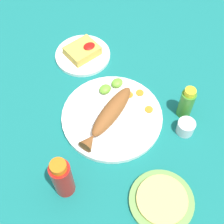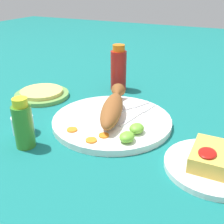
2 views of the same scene
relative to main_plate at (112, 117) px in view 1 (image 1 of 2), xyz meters
The scene contains 17 objects.
ground_plane 0.01m from the main_plate, ahead, with size 4.00×4.00×0.00m, color #146B66.
main_plate is the anchor object (origin of this frame).
fried_fish 0.04m from the main_plate, 161.63° to the right, with size 0.28×0.14×0.05m.
fork_near 0.09m from the main_plate, 165.99° to the left, with size 0.17×0.09×0.00m.
fork_far 0.09m from the main_plate, 136.22° to the left, with size 0.18×0.05×0.00m.
carrot_slice_near 0.13m from the main_plate, 29.64° to the right, with size 0.03×0.03×0.00m, color orange.
carrot_slice_mid 0.14m from the main_plate, ahead, with size 0.03×0.03×0.00m, color orange.
carrot_slice_far 0.11m from the main_plate, 14.51° to the left, with size 0.03×0.03×0.00m, color orange.
lime_wedge_main 0.14m from the main_plate, 42.27° to the left, with size 0.04×0.04×0.02m, color #6BB233.
lime_wedge_side 0.11m from the main_plate, 63.72° to the left, with size 0.04×0.04×0.02m, color #6BB233.
hot_sauce_bottle_red 0.30m from the main_plate, 158.74° to the right, with size 0.06×0.06×0.17m.
hot_sauce_bottle_green 0.26m from the main_plate, 34.80° to the right, with size 0.05×0.05×0.13m.
salt_cup 0.25m from the main_plate, 51.55° to the right, with size 0.06×0.06×0.05m.
side_plate_fries 0.32m from the main_plate, 72.05° to the left, with size 0.22×0.22×0.01m, color white.
fries_pile 0.32m from the main_plate, 71.89° to the left, with size 0.12×0.10×0.04m.
tortilla_plate 0.33m from the main_plate, 103.27° to the right, with size 0.19×0.19×0.01m, color #6B9E4C.
tortilla_stack 0.33m from the main_plate, 103.27° to the right, with size 0.15×0.15×0.01m, color #E0C666.
Camera 1 is at (-0.37, -0.45, 0.92)m, focal length 50.00 mm.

